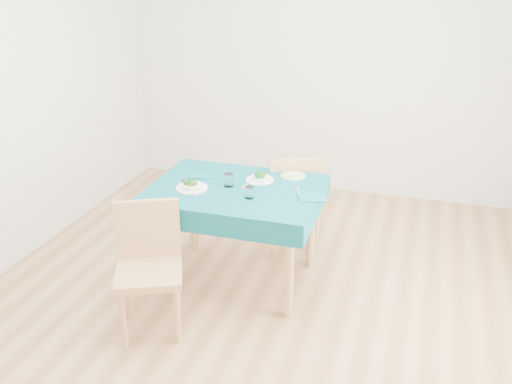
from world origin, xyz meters
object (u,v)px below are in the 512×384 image
(table, at_px, (236,235))
(bowl_near, at_px, (192,184))
(chair_near, at_px, (148,260))
(side_plate, at_px, (293,176))
(chair_far, at_px, (292,186))
(bowl_far, at_px, (260,177))

(table, distance_m, bowl_near, 0.52)
(table, distance_m, chair_near, 0.83)
(bowl_near, distance_m, side_plate, 0.78)
(table, bearing_deg, chair_far, 68.02)
(chair_near, distance_m, bowl_near, 0.69)
(bowl_near, xyz_separation_m, side_plate, (0.63, 0.45, -0.03))
(bowl_near, height_order, side_plate, bowl_near)
(chair_near, distance_m, side_plate, 1.30)
(table, height_order, chair_far, chair_far)
(table, height_order, side_plate, side_plate)
(bowl_near, bearing_deg, side_plate, 35.65)
(chair_near, bearing_deg, side_plate, 34.15)
(chair_far, height_order, bowl_near, chair_far)
(bowl_far, relative_size, side_plate, 1.06)
(chair_far, xyz_separation_m, side_plate, (0.08, -0.31, 0.22))
(table, xyz_separation_m, bowl_far, (0.13, 0.18, 0.41))
(side_plate, bearing_deg, chair_near, -121.69)
(chair_near, bearing_deg, chair_far, 43.04)
(side_plate, bearing_deg, bowl_far, -143.22)
(chair_far, bearing_deg, bowl_far, 50.25)
(bowl_far, xyz_separation_m, side_plate, (0.21, 0.16, -0.03))
(table, height_order, bowl_near, bowl_near)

